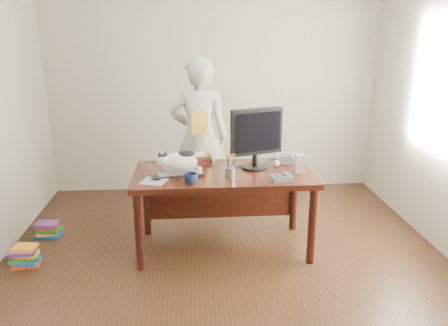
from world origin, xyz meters
TOP-DOWN VIEW (x-y plane):
  - room at (0.00, 0.00)m, footprint 4.50×4.50m
  - desk at (0.00, 0.68)m, footprint 1.60×0.80m
  - keyboard at (-0.39, 0.54)m, footprint 0.43×0.22m
  - cat at (-0.40, 0.54)m, footprint 0.40×0.25m
  - monitor at (0.30, 0.67)m, footprint 0.49×0.31m
  - pen_cup at (0.04, 0.43)m, footprint 0.10×0.10m
  - mousepad at (-0.61, 0.39)m, footprint 0.25×0.24m
  - mouse at (-0.59, 0.41)m, footprint 0.11×0.09m
  - coffee_mug at (-0.29, 0.31)m, footprint 0.15×0.15m
  - phone at (0.48, 0.33)m, footprint 0.18×0.16m
  - speaker at (0.67, 0.55)m, footprint 0.08×0.08m
  - baseball at (0.50, 0.72)m, footprint 0.07×0.07m
  - book_stack at (-0.20, 0.94)m, footprint 0.24×0.19m
  - calculator at (0.63, 0.88)m, footprint 0.22×0.26m
  - person at (-0.19, 1.46)m, footprint 0.64×0.44m
  - held_book at (-0.19, 1.29)m, footprint 0.17×0.10m
  - book_pile_a at (-1.75, 0.40)m, footprint 0.27×0.22m
  - book_pile_b at (-1.72, 0.95)m, footprint 0.26×0.20m

SIDE VIEW (x-z plane):
  - book_pile_b at x=-1.72m, z-range 0.00..0.15m
  - book_pile_a at x=-1.75m, z-range 0.00..0.18m
  - desk at x=0.00m, z-range 0.23..0.98m
  - mousepad at x=-0.61m, z-range 0.75..0.75m
  - keyboard at x=-0.39m, z-range 0.75..0.77m
  - mouse at x=-0.59m, z-range 0.75..0.79m
  - phone at x=0.48m, z-range 0.74..0.82m
  - calculator at x=0.63m, z-range 0.75..0.81m
  - baseball at x=0.50m, z-range 0.75..0.82m
  - book_stack at x=-0.20m, z-range 0.74..0.83m
  - coffee_mug at x=-0.29m, z-range 0.75..0.84m
  - pen_cup at x=0.04m, z-range 0.70..0.92m
  - speaker at x=0.67m, z-range 0.75..0.91m
  - person at x=-0.19m, z-range 0.00..1.72m
  - cat at x=-0.40m, z-range 0.76..0.98m
  - held_book at x=-0.19m, z-range 0.94..1.16m
  - monitor at x=0.30m, z-range 0.79..1.35m
  - room at x=0.00m, z-range -0.90..3.60m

